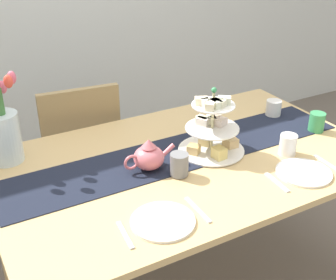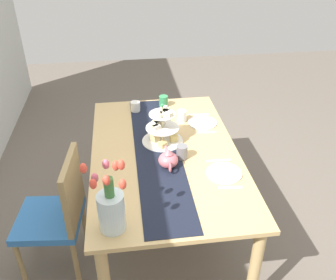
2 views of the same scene
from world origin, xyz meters
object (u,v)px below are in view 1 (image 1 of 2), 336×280
Objects in this scene: dining_table at (186,177)px; dinner_plate_right at (304,173)px; teapot at (149,157)px; mug_orange at (317,122)px; mug_white_text at (288,145)px; tulip_vase at (2,130)px; fork_left at (125,235)px; mug_grey at (179,164)px; cream_jug at (274,108)px; dinner_plate_left at (163,221)px; chair_left at (80,150)px; tiered_cake_stand at (212,129)px; knife_right at (329,164)px; knife_left at (198,210)px; fork_right at (277,182)px.

dining_table is 0.51m from dinner_plate_right.
teapot is 0.89m from mug_orange.
dinner_plate_right is 2.42× the size of mug_white_text.
tulip_vase is 0.77m from fork_left.
mug_grey is 0.52m from mug_white_text.
cream_jug is at bearing 20.31° from mug_grey.
fork_left is at bearing 180.00° from dinner_plate_left.
chair_left reaches higher than mug_grey.
tiered_cake_stand is 0.57m from dinner_plate_left.
dinner_plate_right is (0.23, -0.35, -0.10)m from tiered_cake_stand.
mug_grey reaches higher than knife_right.
chair_left is at bearing 139.47° from mug_orange.
mug_white_text is (0.28, -0.19, -0.06)m from tiered_cake_stand.
mug_white_text is (0.58, 0.16, 0.04)m from knife_left.
tulip_vase is 5.22× the size of cream_jug.
dinner_plate_right is at bearing 0.00° from fork_left.
fork_right and knife_right have the same top height.
dinner_plate_left is 1.35× the size of knife_right.
knife_left is at bearing -85.11° from chair_left.
mug_white_text is (0.87, 0.16, 0.04)m from fork_left.
cream_jug is at bearing 28.56° from dinner_plate_left.
mug_orange is (0.86, 0.27, 0.04)m from knife_left.
chair_left is 6.07× the size of fork_right.
tiered_cake_stand is at bearing 38.35° from dinner_plate_left.
cream_jug reaches higher than dinner_plate_right.
knife_right is at bearing -43.16° from tiered_cake_stand.
tulip_vase is at bearing 141.41° from mug_grey.
dinner_plate_left is 2.42× the size of mug_white_text.
tulip_vase is at bearing 153.31° from mug_white_text.
mug_grey is (-0.74, -0.27, 0.01)m from cream_jug.
fork_left is 0.29m from knife_left.
teapot is at bearing 93.65° from knife_left.
fork_left is 1.19m from mug_orange.
mug_grey is (0.06, 0.24, 0.05)m from knife_left.
mug_orange reaches higher than dining_table.
mug_grey is (-0.31, 0.24, 0.05)m from fork_right.
tulip_vase is (-0.43, -0.37, 0.39)m from chair_left.
dinner_plate_right is at bearing 0.00° from knife_left.
dinner_plate_right reaches higher than fork_right.
chair_left is 1.29m from mug_orange.
teapot reaches higher than dining_table.
tulip_vase is 2.61× the size of knife_right.
fork_left and fork_right have the same top height.
tulip_vase reaches higher than knife_left.
tulip_vase is at bearing 149.11° from knife_right.
dining_table is at bearing 37.57° from fork_left.
chair_left is at bearing 95.47° from teapot.
tulip_vase is 1.93× the size of dinner_plate_left.
fork_right is at bearing 180.00° from knife_right.
chair_left is at bearing 147.45° from cream_jug.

